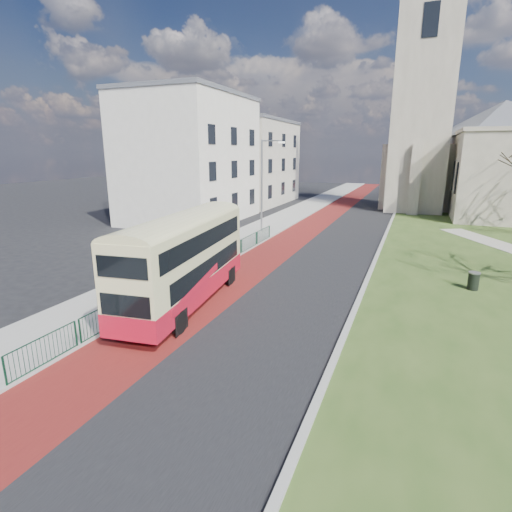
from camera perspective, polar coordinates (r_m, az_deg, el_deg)
The scene contains 13 objects.
ground at distance 18.72m, azimuth -6.11°, elevation -7.69°, with size 160.00×160.00×0.00m, color black.
road_carriageway at distance 36.59m, azimuth 10.75°, elevation 3.22°, with size 9.00×120.00×0.01m, color black.
bus_lane at distance 37.18m, azimuth 6.66°, elevation 3.56°, with size 3.40×120.00×0.01m, color #591414.
pavement_west at distance 38.31m, azimuth 1.16°, elevation 4.06°, with size 4.00×120.00×0.12m, color gray.
kerb_west at distance 37.66m, azimuth 4.02°, elevation 3.86°, with size 0.25×120.00×0.13m, color #999993.
kerb_east at distance 37.98m, azimuth 18.17°, elevation 3.25°, with size 0.25×80.00×0.13m, color #999993.
pedestrian_railing at distance 23.20m, azimuth -8.02°, elevation -1.86°, with size 0.07×24.00×1.12m.
gothic_church at distance 53.79m, azimuth 27.93°, elevation 19.49°, with size 16.38×18.00×40.00m.
street_block_near at distance 43.38m, azimuth -9.35°, elevation 13.69°, with size 10.30×14.30×13.00m.
street_block_far at distance 57.72m, azimuth -0.95°, elevation 13.32°, with size 10.30×16.30×11.50m.
streetlamp at distance 35.64m, azimuth 1.05°, elevation 10.62°, with size 2.13×0.18×8.00m.
bus at distance 18.88m, azimuth -10.13°, elevation -0.00°, with size 3.48×10.21×4.18m.
litter_bin at distance 23.94m, azimuth 28.64°, elevation -3.13°, with size 0.62×0.62×0.95m.
Camera 1 is at (8.20, -15.27, 7.08)m, focal length 28.00 mm.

